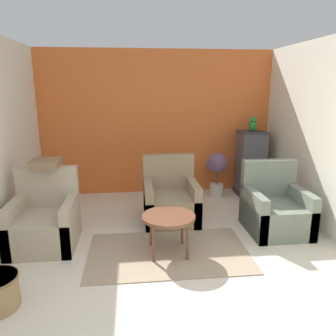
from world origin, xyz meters
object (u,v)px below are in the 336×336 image
at_px(armchair_right, 275,210).
at_px(potted_plant, 217,169).
at_px(armchair_middle, 171,201).
at_px(armchair_left, 45,223).
at_px(birdcage, 250,164).
at_px(parrot, 253,124).
at_px(coffee_table, 168,219).

bearing_deg(armchair_right, potted_plant, 106.34).
relative_size(armchair_right, armchair_middle, 1.00).
xyz_separation_m(armchair_left, armchair_right, (3.16, 0.09, 0.00)).
xyz_separation_m(birdcage, parrot, (-0.00, 0.00, 0.74)).
distance_m(armchair_middle, potted_plant, 1.43).
bearing_deg(coffee_table, potted_plant, 61.13).
xyz_separation_m(armchair_right, parrot, (0.20, 1.62, 1.04)).
relative_size(armchair_left, birdcage, 0.80).
bearing_deg(potted_plant, armchair_right, -73.66).
relative_size(armchair_left, armchair_right, 1.00).
distance_m(armchair_left, birdcage, 3.78).
xyz_separation_m(armchair_right, potted_plant, (-0.46, 1.55, 0.23)).
height_order(armchair_right, parrot, parrot).
xyz_separation_m(armchair_right, armchair_middle, (-1.44, 0.54, 0.00)).
bearing_deg(armchair_left, birdcage, 26.86).
bearing_deg(armchair_right, coffee_table, -162.43).
bearing_deg(parrot, armchair_left, -153.11).
relative_size(armchair_middle, birdcage, 0.80).
distance_m(armchair_right, potted_plant, 1.63).
distance_m(birdcage, parrot, 0.74).
distance_m(armchair_left, armchair_right, 3.16).
height_order(armchair_middle, birdcage, birdcage).
bearing_deg(armchair_left, parrot, 26.89).
relative_size(birdcage, parrot, 4.32).
bearing_deg(armchair_right, parrot, 82.81).
xyz_separation_m(coffee_table, armchair_middle, (0.15, 1.05, -0.15)).
bearing_deg(armchair_middle, potted_plant, 45.70).
bearing_deg(potted_plant, coffee_table, -118.87).
distance_m(coffee_table, parrot, 2.91).
bearing_deg(coffee_table, armchair_middle, 81.92).
relative_size(armchair_left, potted_plant, 1.18).
height_order(coffee_table, armchair_middle, armchair_middle).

